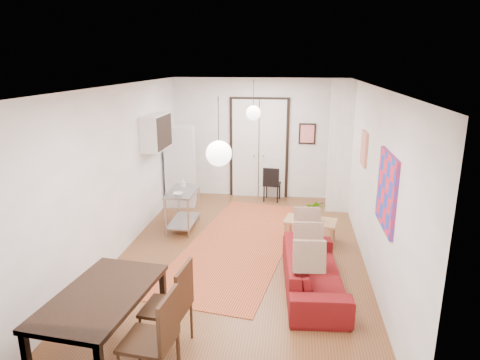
# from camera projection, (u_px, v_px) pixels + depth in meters

# --- Properties ---
(floor) EXTENTS (7.00, 7.00, 0.00)m
(floor) POSITION_uv_depth(u_px,v_px,m) (241.00, 256.00, 7.45)
(floor) COLOR brown
(floor) RESTS_ON ground
(ceiling) EXTENTS (4.20, 7.00, 0.02)m
(ceiling) POSITION_uv_depth(u_px,v_px,m) (241.00, 86.00, 6.67)
(ceiling) COLOR white
(ceiling) RESTS_ON wall_back
(wall_back) EXTENTS (4.20, 0.02, 2.90)m
(wall_back) POSITION_uv_depth(u_px,v_px,m) (259.00, 139.00, 10.40)
(wall_back) COLOR white
(wall_back) RESTS_ON floor
(wall_front) EXTENTS (4.20, 0.02, 2.90)m
(wall_front) POSITION_uv_depth(u_px,v_px,m) (190.00, 279.00, 3.72)
(wall_front) COLOR white
(wall_front) RESTS_ON floor
(wall_left) EXTENTS (0.02, 7.00, 2.90)m
(wall_left) POSITION_uv_depth(u_px,v_px,m) (120.00, 172.00, 7.32)
(wall_left) COLOR white
(wall_left) RESTS_ON floor
(wall_right) EXTENTS (0.02, 7.00, 2.90)m
(wall_right) POSITION_uv_depth(u_px,v_px,m) (372.00, 180.00, 6.80)
(wall_right) COLOR white
(wall_right) RESTS_ON floor
(double_doors) EXTENTS (1.44, 0.06, 2.50)m
(double_doors) POSITION_uv_depth(u_px,v_px,m) (259.00, 149.00, 10.43)
(double_doors) COLOR silver
(double_doors) RESTS_ON wall_back
(stub_partition) EXTENTS (0.50, 0.10, 2.90)m
(stub_partition) POSITION_uv_depth(u_px,v_px,m) (340.00, 148.00, 9.27)
(stub_partition) COLOR white
(stub_partition) RESTS_ON floor
(wall_cabinet) EXTENTS (0.35, 1.00, 0.70)m
(wall_cabinet) POSITION_uv_depth(u_px,v_px,m) (156.00, 132.00, 8.61)
(wall_cabinet) COLOR white
(wall_cabinet) RESTS_ON wall_left
(painting_popart) EXTENTS (0.05, 1.00, 1.00)m
(painting_popart) POSITION_uv_depth(u_px,v_px,m) (387.00, 191.00, 5.56)
(painting_popart) COLOR red
(painting_popart) RESTS_ON wall_right
(painting_abstract) EXTENTS (0.05, 0.50, 0.60)m
(painting_abstract) POSITION_uv_depth(u_px,v_px,m) (364.00, 149.00, 7.47)
(painting_abstract) COLOR beige
(painting_abstract) RESTS_ON wall_right
(poster_back) EXTENTS (0.40, 0.03, 0.50)m
(poster_back) POSITION_uv_depth(u_px,v_px,m) (307.00, 134.00, 10.19)
(poster_back) COLOR red
(poster_back) RESTS_ON wall_back
(print_left) EXTENTS (0.03, 0.44, 0.54)m
(print_left) POSITION_uv_depth(u_px,v_px,m) (157.00, 126.00, 9.10)
(print_left) COLOR #9D6C41
(print_left) RESTS_ON wall_left
(pendant_back) EXTENTS (0.30, 0.30, 0.80)m
(pendant_back) POSITION_uv_depth(u_px,v_px,m) (253.00, 113.00, 8.76)
(pendant_back) COLOR silver
(pendant_back) RESTS_ON ceiling
(pendant_front) EXTENTS (0.30, 0.30, 0.80)m
(pendant_front) POSITION_uv_depth(u_px,v_px,m) (219.00, 153.00, 4.94)
(pendant_front) COLOR silver
(pendant_front) RESTS_ON ceiling
(kilim_rug) EXTENTS (2.42, 4.81, 0.01)m
(kilim_rug) POSITION_uv_depth(u_px,v_px,m) (239.00, 243.00, 7.96)
(kilim_rug) COLOR #B55A2D
(kilim_rug) RESTS_ON floor
(sofa) EXTENTS (0.96, 2.13, 0.61)m
(sofa) POSITION_uv_depth(u_px,v_px,m) (313.00, 271.00, 6.28)
(sofa) COLOR maroon
(sofa) RESTS_ON floor
(coffee_table) EXTENTS (1.03, 0.70, 0.42)m
(coffee_table) POSITION_uv_depth(u_px,v_px,m) (310.00, 223.00, 7.98)
(coffee_table) COLOR tan
(coffee_table) RESTS_ON floor
(potted_plant) EXTENTS (0.42, 0.38, 0.41)m
(potted_plant) POSITION_uv_depth(u_px,v_px,m) (316.00, 210.00, 7.89)
(potted_plant) COLOR #396A2F
(potted_plant) RESTS_ON coffee_table
(kitchen_counter) EXTENTS (0.53, 1.05, 0.80)m
(kitchen_counter) POSITION_uv_depth(u_px,v_px,m) (183.00, 205.00, 8.56)
(kitchen_counter) COLOR #A2A5A7
(kitchen_counter) RESTS_ON floor
(bowl) EXTENTS (0.19, 0.19, 0.05)m
(bowl) POSITION_uv_depth(u_px,v_px,m) (178.00, 194.00, 8.18)
(bowl) COLOR white
(bowl) RESTS_ON kitchen_counter
(soap_bottle) EXTENTS (0.08, 0.08, 0.17)m
(soap_bottle) POSITION_uv_depth(u_px,v_px,m) (183.00, 183.00, 8.70)
(soap_bottle) COLOR teal
(soap_bottle) RESTS_ON kitchen_counter
(fridge) EXTENTS (0.74, 0.74, 1.86)m
(fridge) POSITION_uv_depth(u_px,v_px,m) (181.00, 166.00, 9.93)
(fridge) COLOR silver
(fridge) RESTS_ON floor
(dining_table) EXTENTS (1.05, 1.65, 0.87)m
(dining_table) POSITION_uv_depth(u_px,v_px,m) (102.00, 301.00, 4.63)
(dining_table) COLOR black
(dining_table) RESTS_ON floor
(dining_chair_near) EXTENTS (0.56, 0.76, 1.07)m
(dining_chair_near) POSITION_uv_depth(u_px,v_px,m) (168.00, 295.00, 5.04)
(dining_chair_near) COLOR #342010
(dining_chair_near) RESTS_ON floor
(dining_chair_far) EXTENTS (0.56, 0.76, 1.07)m
(dining_chair_far) POSITION_uv_depth(u_px,v_px,m) (151.00, 325.00, 4.45)
(dining_chair_far) COLOR #342010
(dining_chair_far) RESTS_ON floor
(black_side_chair) EXTENTS (0.43, 0.43, 0.85)m
(black_side_chair) POSITION_uv_depth(u_px,v_px,m) (272.00, 180.00, 10.36)
(black_side_chair) COLOR black
(black_side_chair) RESTS_ON floor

